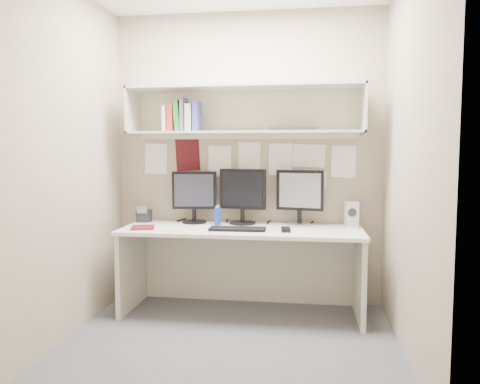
# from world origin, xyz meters

# --- Properties ---
(floor) EXTENTS (2.40, 2.00, 0.01)m
(floor) POSITION_xyz_m (0.00, 0.00, 0.00)
(floor) COLOR #4D4D53
(floor) RESTS_ON ground
(wall_back) EXTENTS (2.40, 0.02, 2.60)m
(wall_back) POSITION_xyz_m (0.00, 1.00, 1.30)
(wall_back) COLOR gray
(wall_back) RESTS_ON ground
(wall_front) EXTENTS (2.40, 0.02, 2.60)m
(wall_front) POSITION_xyz_m (0.00, -1.00, 1.30)
(wall_front) COLOR gray
(wall_front) RESTS_ON ground
(wall_left) EXTENTS (0.02, 2.00, 2.60)m
(wall_left) POSITION_xyz_m (-1.20, 0.00, 1.30)
(wall_left) COLOR gray
(wall_left) RESTS_ON ground
(wall_right) EXTENTS (0.02, 2.00, 2.60)m
(wall_right) POSITION_xyz_m (1.20, 0.00, 1.30)
(wall_right) COLOR gray
(wall_right) RESTS_ON ground
(desk) EXTENTS (2.00, 0.70, 0.73)m
(desk) POSITION_xyz_m (0.00, 0.65, 0.37)
(desk) COLOR silver
(desk) RESTS_ON floor
(overhead_hutch) EXTENTS (2.00, 0.38, 0.40)m
(overhead_hutch) POSITION_xyz_m (0.00, 0.86, 1.72)
(overhead_hutch) COLOR beige
(overhead_hutch) RESTS_ON wall_back
(pinned_papers) EXTENTS (1.92, 0.01, 0.48)m
(pinned_papers) POSITION_xyz_m (0.00, 0.99, 1.25)
(pinned_papers) COLOR white
(pinned_papers) RESTS_ON wall_back
(monitor_left) EXTENTS (0.40, 0.22, 0.46)m
(monitor_left) POSITION_xyz_m (-0.46, 0.87, 0.98)
(monitor_left) COLOR black
(monitor_left) RESTS_ON desk
(monitor_center) EXTENTS (0.42, 0.23, 0.48)m
(monitor_center) POSITION_xyz_m (-0.02, 0.87, 0.99)
(monitor_center) COLOR black
(monitor_center) RESTS_ON desk
(monitor_right) EXTENTS (0.41, 0.23, 0.48)m
(monitor_right) POSITION_xyz_m (0.48, 0.87, 0.99)
(monitor_right) COLOR #A5A5AA
(monitor_right) RESTS_ON desk
(keyboard) EXTENTS (0.46, 0.18, 0.02)m
(keyboard) POSITION_xyz_m (-0.02, 0.52, 0.74)
(keyboard) COLOR black
(keyboard) RESTS_ON desk
(mouse) EXTENTS (0.08, 0.12, 0.03)m
(mouse) POSITION_xyz_m (0.37, 0.52, 0.75)
(mouse) COLOR black
(mouse) RESTS_ON desk
(speaker) EXTENTS (0.12, 0.12, 0.21)m
(speaker) POSITION_xyz_m (0.92, 0.86, 0.84)
(speaker) COLOR #B5B5B1
(speaker) RESTS_ON desk
(blue_bottle) EXTENTS (0.06, 0.06, 0.17)m
(blue_bottle) POSITION_xyz_m (-0.23, 0.76, 0.81)
(blue_bottle) COLOR #163499
(blue_bottle) RESTS_ON desk
(maroon_notebook) EXTENTS (0.24, 0.27, 0.01)m
(maroon_notebook) POSITION_xyz_m (-0.82, 0.51, 0.74)
(maroon_notebook) COLOR #5F1014
(maroon_notebook) RESTS_ON desk
(desk_phone) EXTENTS (0.12, 0.11, 0.15)m
(desk_phone) POSITION_xyz_m (-0.93, 0.86, 0.79)
(desk_phone) COLOR black
(desk_phone) RESTS_ON desk
(book_stack) EXTENTS (0.31, 0.18, 0.29)m
(book_stack) POSITION_xyz_m (-0.54, 0.78, 1.66)
(book_stack) COLOR silver
(book_stack) RESTS_ON overhead_hutch
(hutch_tray) EXTENTS (0.39, 0.15, 0.03)m
(hutch_tray) POSITION_xyz_m (0.41, 0.79, 1.55)
(hutch_tray) COLOR black
(hutch_tray) RESTS_ON overhead_hutch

